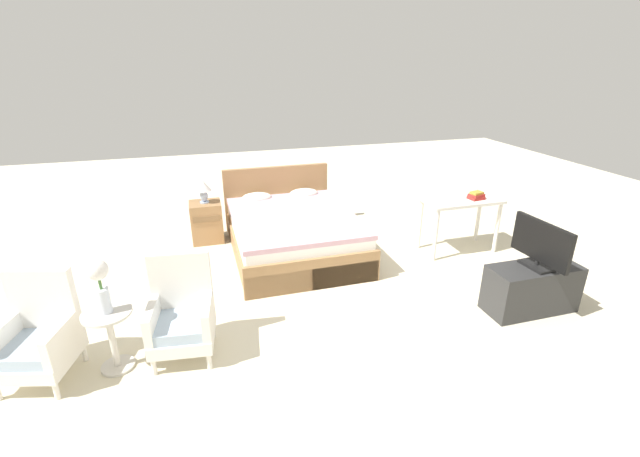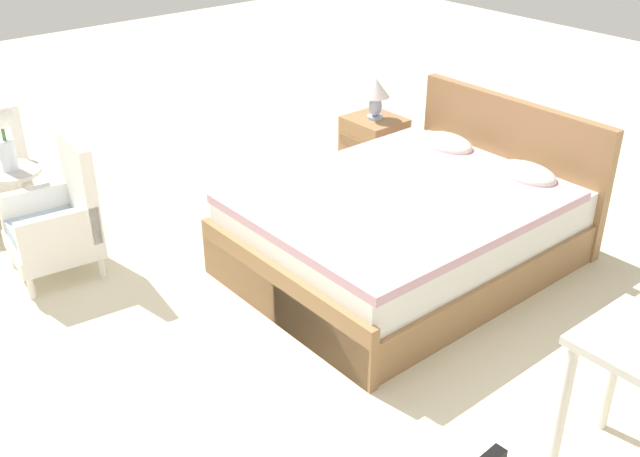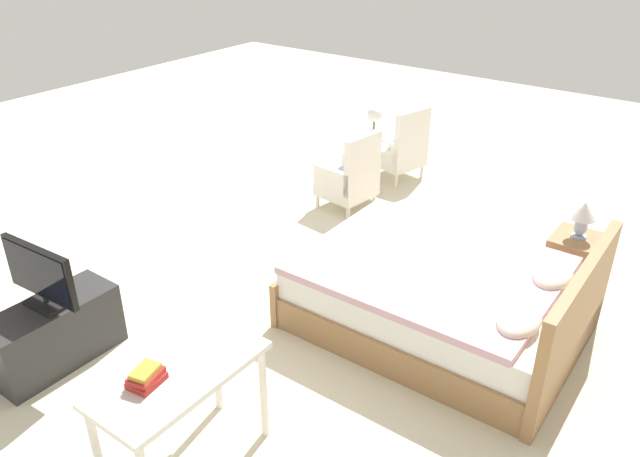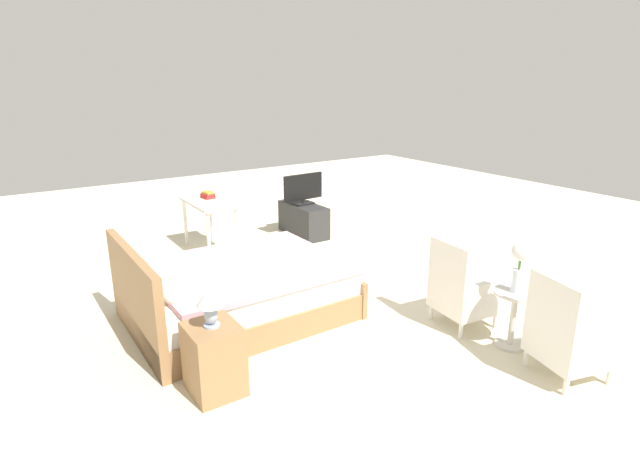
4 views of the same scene
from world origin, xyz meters
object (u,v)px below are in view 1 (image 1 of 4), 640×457
(tv_flatscreen, at_px, (541,245))
(book_stack, at_px, (476,196))
(armchair_by_window_left, at_px, (39,338))
(flower_vase, at_px, (100,281))
(nightstand, at_px, (207,222))
(bed, at_px, (292,231))
(tv_stand, at_px, (531,288))
(vanity_desk, at_px, (461,207))
(side_table, at_px, (111,333))
(armchair_by_window_right, at_px, (182,316))
(table_lamp, at_px, (203,188))

(tv_flatscreen, distance_m, book_stack, 1.51)
(armchair_by_window_left, relative_size, book_stack, 4.31)
(armchair_by_window_left, xyz_separation_m, tv_flatscreen, (4.67, -0.30, 0.39))
(flower_vase, height_order, nightstand, flower_vase)
(bed, bearing_deg, tv_stand, -45.77)
(vanity_desk, bearing_deg, armchair_by_window_left, -165.33)
(armchair_by_window_left, height_order, flower_vase, flower_vase)
(book_stack, bearing_deg, side_table, -164.02)
(armchair_by_window_left, distance_m, book_stack, 5.10)
(side_table, xyz_separation_m, flower_vase, (0.00, 0.00, 0.50))
(armchair_by_window_right, bearing_deg, armchair_by_window_left, -179.92)
(book_stack, bearing_deg, nightstand, 158.69)
(armchair_by_window_left, xyz_separation_m, flower_vase, (0.56, -0.07, 0.48))
(book_stack, bearing_deg, tv_flatscreen, -100.58)
(flower_vase, bearing_deg, armchair_by_window_right, 7.10)
(vanity_desk, bearing_deg, bed, 164.56)
(armchair_by_window_right, relative_size, table_lamp, 2.79)
(table_lamp, relative_size, vanity_desk, 0.32)
(tv_stand, bearing_deg, armchair_by_window_left, 176.29)
(bed, xyz_separation_m, book_stack, (2.38, -0.67, 0.50))
(bed, relative_size, side_table, 3.90)
(side_table, height_order, book_stack, book_stack)
(armchair_by_window_left, height_order, side_table, armchair_by_window_left)
(flower_vase, height_order, tv_stand, flower_vase)
(bed, xyz_separation_m, tv_stand, (2.10, -2.16, -0.04))
(armchair_by_window_right, bearing_deg, bed, 52.52)
(book_stack, bearing_deg, table_lamp, 158.68)
(tv_stand, xyz_separation_m, tv_flatscreen, (0.00, 0.00, 0.51))
(nightstand, xyz_separation_m, vanity_desk, (3.32, -1.30, 0.34))
(vanity_desk, bearing_deg, tv_flatscreen, -93.78)
(nightstand, bearing_deg, book_stack, -21.31)
(bed, relative_size, armchair_by_window_right, 2.39)
(armchair_by_window_left, xyz_separation_m, table_lamp, (1.45, 2.55, 0.43))
(nightstand, bearing_deg, tv_stand, -41.57)
(armchair_by_window_right, distance_m, tv_flatscreen, 3.56)
(side_table, height_order, flower_vase, flower_vase)
(side_table, distance_m, flower_vase, 0.50)
(flower_vase, distance_m, book_stack, 4.56)
(flower_vase, xyz_separation_m, tv_stand, (4.11, -0.23, -0.60))
(armchair_by_window_left, relative_size, tv_stand, 0.96)
(bed, distance_m, armchair_by_window_right, 2.34)
(armchair_by_window_left, distance_m, tv_flatscreen, 4.69)
(side_table, xyz_separation_m, book_stack, (4.39, 1.26, 0.44))
(armchair_by_window_right, bearing_deg, table_lamp, 83.00)
(armchair_by_window_left, bearing_deg, flower_vase, -7.23)
(tv_stand, distance_m, tv_flatscreen, 0.51)
(bed, bearing_deg, armchair_by_window_left, -144.01)
(bed, bearing_deg, vanity_desk, -15.44)
(armchair_by_window_left, height_order, vanity_desk, armchair_by_window_left)
(tv_stand, relative_size, book_stack, 4.50)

